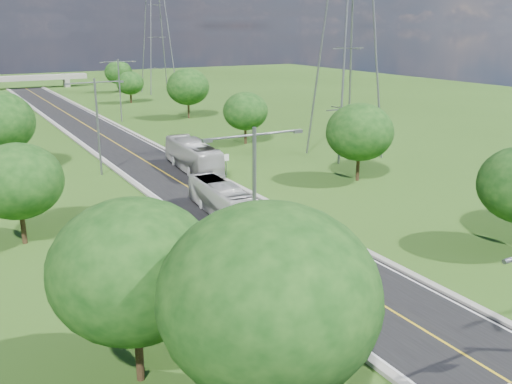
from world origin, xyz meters
TOP-DOWN VIEW (x-y plane):
  - ground at (0.00, 60.00)m, footprint 260.00×260.00m
  - road at (0.00, 66.00)m, footprint 8.00×150.00m
  - curb_left at (-4.25, 66.00)m, footprint 0.50×150.00m
  - curb_right at (4.25, 66.00)m, footprint 0.50×150.00m
  - speed_limit_sign at (5.20, 37.98)m, footprint 0.55×0.09m
  - overpass at (0.00, 140.00)m, footprint 30.00×3.00m
  - streetlight_near_left at (-6.00, 12.00)m, footprint 5.90×0.25m
  - streetlight_mid_left at (-6.00, 45.00)m, footprint 5.90×0.25m
  - streetlight_far_right at (6.00, 78.00)m, footprint 5.90×0.25m
  - power_tower_near at (22.00, 40.00)m, footprint 9.00×6.40m
  - power_tower_far at (26.00, 115.00)m, footprint 9.00×6.40m
  - tree_la at (-14.00, 8.00)m, footprint 7.14×7.14m
  - tree_lb at (-16.00, 28.00)m, footprint 6.30×6.30m
  - tree_lf at (-11.00, 2.00)m, footprint 7.98×7.98m
  - tree_rb at (16.00, 30.00)m, footprint 6.72×6.72m
  - tree_rc at (15.00, 52.00)m, footprint 5.88×5.88m
  - tree_rd at (17.00, 76.00)m, footprint 7.14×7.14m
  - tree_re at (14.50, 100.00)m, footprint 5.46×5.46m
  - tree_rf at (18.00, 120.00)m, footprint 6.30×6.30m
  - bus_outbound at (3.06, 41.71)m, footprint 3.58×11.84m
  - bus_inbound at (-0.80, 27.06)m, footprint 2.76×9.68m

SIDE VIEW (x-z plane):
  - ground at x=0.00m, z-range 0.00..0.00m
  - road at x=0.00m, z-range 0.00..0.06m
  - curb_left at x=-4.25m, z-range 0.00..0.22m
  - curb_right at x=4.25m, z-range 0.00..0.22m
  - bus_inbound at x=-0.80m, z-range 0.06..2.72m
  - speed_limit_sign at x=5.20m, z-range 0.40..2.80m
  - bus_outbound at x=3.06m, z-range 0.06..3.31m
  - overpass at x=0.00m, z-range 0.81..4.01m
  - tree_re at x=14.50m, z-range 0.85..7.20m
  - tree_rc at x=15.00m, z-range 0.91..7.75m
  - tree_lb at x=-16.00m, z-range 0.98..8.31m
  - tree_rf at x=18.00m, z-range 0.98..8.31m
  - tree_rb at x=16.00m, z-range 1.05..8.86m
  - tree_la at x=-14.00m, z-range 1.11..9.42m
  - tree_rd at x=17.00m, z-range 1.11..9.42m
  - tree_lf at x=-11.00m, z-range 1.24..10.53m
  - streetlight_near_left at x=-6.00m, z-range 0.94..10.94m
  - streetlight_mid_left at x=-6.00m, z-range 0.94..10.94m
  - streetlight_far_right at x=6.00m, z-range 0.94..10.94m
  - power_tower_near at x=22.00m, z-range 0.01..28.01m
  - power_tower_far at x=26.00m, z-range 0.01..28.01m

